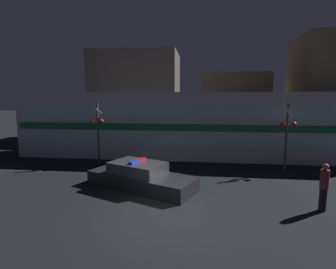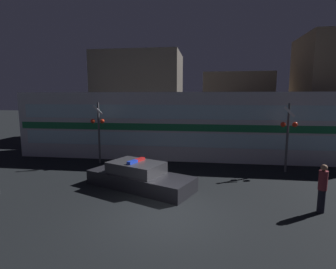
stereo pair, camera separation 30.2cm
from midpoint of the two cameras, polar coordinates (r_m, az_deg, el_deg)
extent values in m
plane|color=black|center=(8.98, -1.08, -17.42)|extent=(120.00, 120.00, 0.00)
cube|color=silver|center=(17.08, 3.33, 2.15)|extent=(21.45, 3.19, 4.16)
cube|color=#19723F|center=(15.49, 2.96, 1.52)|extent=(21.02, 0.03, 0.42)
cube|color=silver|center=(15.60, 2.94, -1.21)|extent=(20.37, 0.02, 0.83)
cube|color=silver|center=(15.41, 2.98, 4.91)|extent=(20.37, 0.02, 0.83)
cube|color=black|center=(11.53, -6.57, -9.93)|extent=(5.02, 3.45, 0.61)
cube|color=#333338|center=(11.48, -7.38, -7.17)|extent=(2.68, 2.29, 0.48)
cube|color=blue|center=(11.21, -8.21, -5.99)|extent=(0.39, 0.55, 0.12)
cube|color=red|center=(11.60, -6.62, -5.47)|extent=(0.39, 0.55, 0.12)
cylinder|color=black|center=(10.56, 29.91, -12.22)|extent=(0.24, 0.24, 0.79)
cylinder|color=maroon|center=(10.35, 30.20, -8.44)|extent=(0.28, 0.28, 0.66)
sphere|color=#8C664C|center=(10.24, 30.38, -6.09)|extent=(0.21, 0.21, 0.21)
cylinder|color=#4C4C51|center=(14.80, 23.83, -0.65)|extent=(0.11, 0.11, 3.57)
sphere|color=red|center=(14.51, 23.08, 2.07)|extent=(0.26, 0.26, 0.26)
sphere|color=red|center=(14.68, 25.20, 2.01)|extent=(0.26, 0.26, 0.26)
cube|color=white|center=(14.60, 24.23, 4.57)|extent=(0.58, 0.03, 0.58)
cylinder|color=#4C4C51|center=(15.72, -15.49, 0.24)|extent=(0.11, 0.11, 3.56)
sphere|color=red|center=(15.63, -16.74, 2.77)|extent=(0.26, 0.26, 0.26)
sphere|color=red|center=(15.41, -14.80, 2.78)|extent=(0.26, 0.26, 0.26)
cube|color=white|center=(15.52, -15.79, 5.15)|extent=(0.58, 0.03, 0.58)
cube|color=#47423D|center=(26.31, -7.14, 8.46)|extent=(8.05, 5.69, 8.04)
cube|color=brown|center=(26.39, 13.39, 6.14)|extent=(6.15, 5.37, 6.04)
cube|color=brown|center=(26.59, 32.05, 8.25)|extent=(6.20, 5.60, 8.93)
camera|label=1|loc=(0.15, -90.61, -0.09)|focal=28.00mm
camera|label=2|loc=(0.15, 89.39, 0.09)|focal=28.00mm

